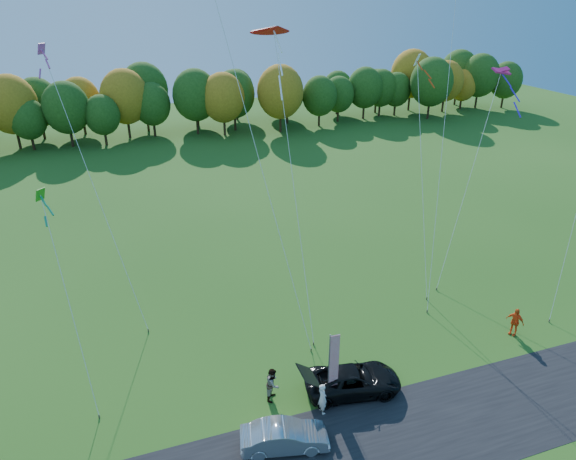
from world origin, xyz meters
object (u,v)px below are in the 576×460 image
object	(u,v)px
black_suv	(353,380)
silver_sedan	(284,437)
person_east	(515,322)
feather_flag	(333,361)

from	to	relation	value
black_suv	silver_sedan	bearing A→B (deg)	126.44
black_suv	person_east	xyz separation A→B (m)	(11.69, 1.26, 0.22)
black_suv	feather_flag	world-z (taller)	feather_flag
black_suv	feather_flag	distance (m)	2.37
silver_sedan	person_east	distance (m)	16.78
silver_sedan	feather_flag	distance (m)	4.38
person_east	feather_flag	distance (m)	13.26
silver_sedan	person_east	xyz separation A→B (m)	(16.37, 3.64, 0.26)
black_suv	silver_sedan	xyz separation A→B (m)	(-4.68, -2.39, -0.03)
black_suv	silver_sedan	size ratio (longest dim) A/B	1.25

